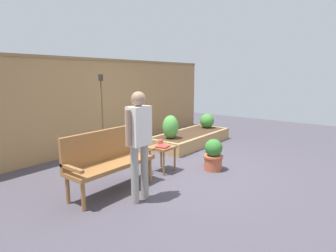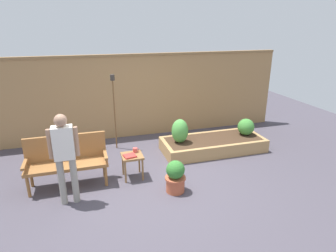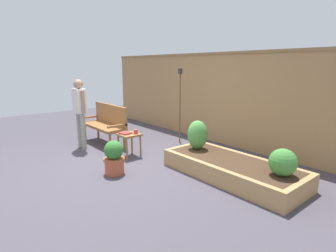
{
  "view_description": "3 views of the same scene",
  "coord_description": "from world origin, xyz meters",
  "px_view_note": "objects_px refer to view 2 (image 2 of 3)",
  "views": [
    {
      "loc": [
        -4.18,
        -2.82,
        1.78
      ],
      "look_at": [
        0.55,
        0.87,
        0.68
      ],
      "focal_mm": 29.89,
      "sensor_mm": 36.0,
      "label": 1
    },
    {
      "loc": [
        -1.08,
        -4.67,
        2.85
      ],
      "look_at": [
        0.55,
        0.77,
        0.84
      ],
      "focal_mm": 30.85,
      "sensor_mm": 36.0,
      "label": 2
    },
    {
      "loc": [
        4.4,
        -2.56,
        1.86
      ],
      "look_at": [
        0.13,
        1.03,
        0.62
      ],
      "focal_mm": 29.29,
      "sensor_mm": 36.0,
      "label": 3
    }
  ],
  "objects_px": {
    "person_by_bench": "(64,152)",
    "garden_bench": "(67,157)",
    "book_on_table": "(130,156)",
    "potted_boxwood": "(175,176)",
    "tiki_torch": "(114,99)",
    "shrub_near_bench": "(180,131)",
    "shrub_far_corner": "(246,127)",
    "side_table": "(132,159)",
    "cup_on_table": "(135,150)"
  },
  "relations": [
    {
      "from": "side_table",
      "to": "book_on_table",
      "type": "bearing_deg",
      "value": -132.32
    },
    {
      "from": "person_by_bench",
      "to": "book_on_table",
      "type": "bearing_deg",
      "value": 23.21
    },
    {
      "from": "cup_on_table",
      "to": "potted_boxwood",
      "type": "xyz_separation_m",
      "value": [
        0.56,
        -0.83,
        -0.23
      ]
    },
    {
      "from": "potted_boxwood",
      "to": "person_by_bench",
      "type": "height_order",
      "value": "person_by_bench"
    },
    {
      "from": "side_table",
      "to": "shrub_far_corner",
      "type": "bearing_deg",
      "value": 14.37
    },
    {
      "from": "side_table",
      "to": "tiki_torch",
      "type": "relative_size",
      "value": 0.27
    },
    {
      "from": "garden_bench",
      "to": "shrub_far_corner",
      "type": "height_order",
      "value": "garden_bench"
    },
    {
      "from": "side_table",
      "to": "shrub_near_bench",
      "type": "bearing_deg",
      "value": 31.39
    },
    {
      "from": "side_table",
      "to": "shrub_far_corner",
      "type": "distance_m",
      "value": 3.01
    },
    {
      "from": "shrub_far_corner",
      "to": "side_table",
      "type": "bearing_deg",
      "value": -165.63
    },
    {
      "from": "cup_on_table",
      "to": "book_on_table",
      "type": "bearing_deg",
      "value": -128.95
    },
    {
      "from": "potted_boxwood",
      "to": "shrub_near_bench",
      "type": "height_order",
      "value": "shrub_near_bench"
    },
    {
      "from": "tiki_torch",
      "to": "shrub_near_bench",
      "type": "bearing_deg",
      "value": -30.13
    },
    {
      "from": "shrub_far_corner",
      "to": "shrub_near_bench",
      "type": "bearing_deg",
      "value": 180.0
    },
    {
      "from": "garden_bench",
      "to": "potted_boxwood",
      "type": "bearing_deg",
      "value": -24.41
    },
    {
      "from": "potted_boxwood",
      "to": "tiki_torch",
      "type": "height_order",
      "value": "tiki_torch"
    },
    {
      "from": "side_table",
      "to": "shrub_far_corner",
      "type": "xyz_separation_m",
      "value": [
        2.92,
        0.75,
        0.1
      ]
    },
    {
      "from": "book_on_table",
      "to": "shrub_far_corner",
      "type": "distance_m",
      "value": 3.08
    },
    {
      "from": "garden_bench",
      "to": "book_on_table",
      "type": "height_order",
      "value": "garden_bench"
    },
    {
      "from": "tiki_torch",
      "to": "book_on_table",
      "type": "bearing_deg",
      "value": -87.35
    },
    {
      "from": "potted_boxwood",
      "to": "tiki_torch",
      "type": "relative_size",
      "value": 0.33
    },
    {
      "from": "shrub_far_corner",
      "to": "person_by_bench",
      "type": "xyz_separation_m",
      "value": [
        -4.07,
        -1.28,
        0.43
      ]
    },
    {
      "from": "cup_on_table",
      "to": "garden_bench",
      "type": "bearing_deg",
      "value": 179.84
    },
    {
      "from": "shrub_near_bench",
      "to": "tiki_torch",
      "type": "xyz_separation_m",
      "value": [
        -1.35,
        0.78,
        0.64
      ]
    },
    {
      "from": "shrub_far_corner",
      "to": "tiki_torch",
      "type": "xyz_separation_m",
      "value": [
        -3.04,
        0.78,
        0.72
      ]
    },
    {
      "from": "shrub_near_bench",
      "to": "shrub_far_corner",
      "type": "xyz_separation_m",
      "value": [
        1.69,
        0.0,
        -0.08
      ]
    },
    {
      "from": "shrub_near_bench",
      "to": "potted_boxwood",
      "type": "bearing_deg",
      "value": -111.68
    },
    {
      "from": "book_on_table",
      "to": "potted_boxwood",
      "type": "bearing_deg",
      "value": -54.3
    },
    {
      "from": "book_on_table",
      "to": "potted_boxwood",
      "type": "xyz_separation_m",
      "value": [
        0.69,
        -0.66,
        -0.2
      ]
    },
    {
      "from": "garden_bench",
      "to": "shrub_near_bench",
      "type": "distance_m",
      "value": 2.49
    },
    {
      "from": "shrub_far_corner",
      "to": "tiki_torch",
      "type": "relative_size",
      "value": 0.22
    },
    {
      "from": "book_on_table",
      "to": "shrub_far_corner",
      "type": "height_order",
      "value": "shrub_far_corner"
    },
    {
      "from": "garden_bench",
      "to": "person_by_bench",
      "type": "xyz_separation_m",
      "value": [
        0.03,
        -0.65,
        0.39
      ]
    },
    {
      "from": "cup_on_table",
      "to": "book_on_table",
      "type": "xyz_separation_m",
      "value": [
        -0.14,
        -0.17,
        -0.03
      ]
    },
    {
      "from": "shrub_near_bench",
      "to": "person_by_bench",
      "type": "distance_m",
      "value": 2.73
    },
    {
      "from": "shrub_far_corner",
      "to": "garden_bench",
      "type": "bearing_deg",
      "value": -171.25
    },
    {
      "from": "side_table",
      "to": "tiki_torch",
      "type": "bearing_deg",
      "value": 94.7
    },
    {
      "from": "book_on_table",
      "to": "tiki_torch",
      "type": "height_order",
      "value": "tiki_torch"
    },
    {
      "from": "garden_bench",
      "to": "shrub_near_bench",
      "type": "xyz_separation_m",
      "value": [
        2.41,
        0.63,
        0.03
      ]
    },
    {
      "from": "book_on_table",
      "to": "potted_boxwood",
      "type": "height_order",
      "value": "potted_boxwood"
    },
    {
      "from": "side_table",
      "to": "potted_boxwood",
      "type": "distance_m",
      "value": 0.97
    },
    {
      "from": "garden_bench",
      "to": "tiki_torch",
      "type": "height_order",
      "value": "tiki_torch"
    },
    {
      "from": "garden_bench",
      "to": "tiki_torch",
      "type": "relative_size",
      "value": 0.81
    },
    {
      "from": "shrub_near_bench",
      "to": "shrub_far_corner",
      "type": "distance_m",
      "value": 1.69
    },
    {
      "from": "person_by_bench",
      "to": "garden_bench",
      "type": "bearing_deg",
      "value": 92.65
    },
    {
      "from": "shrub_far_corner",
      "to": "person_by_bench",
      "type": "relative_size",
      "value": 0.26
    },
    {
      "from": "book_on_table",
      "to": "garden_bench",
      "type": "bearing_deg",
      "value": 160.54
    },
    {
      "from": "tiki_torch",
      "to": "person_by_bench",
      "type": "xyz_separation_m",
      "value": [
        -1.03,
        -2.06,
        -0.28
      ]
    },
    {
      "from": "garden_bench",
      "to": "shrub_far_corner",
      "type": "relative_size",
      "value": 3.61
    },
    {
      "from": "shrub_far_corner",
      "to": "person_by_bench",
      "type": "height_order",
      "value": "person_by_bench"
    }
  ]
}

